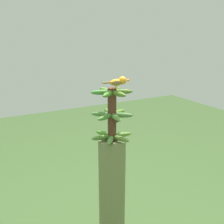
# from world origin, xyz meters

# --- Properties ---
(banana_tree) EXTENTS (0.18, 0.18, 0.93)m
(banana_tree) POSITION_xyz_m (0.00, 0.00, 0.46)
(banana_tree) COLOR olive
(banana_tree) RESTS_ON ground
(banana_bunch) EXTENTS (0.28, 0.27, 0.35)m
(banana_bunch) POSITION_xyz_m (0.00, -0.00, 1.10)
(banana_bunch) COLOR #4C2D1E
(banana_bunch) RESTS_ON banana_tree
(perched_bird) EXTENTS (0.17, 0.06, 0.07)m
(perched_bird) POSITION_xyz_m (0.03, -0.04, 1.32)
(perched_bird) COLOR #C68933
(perched_bird) RESTS_ON banana_bunch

